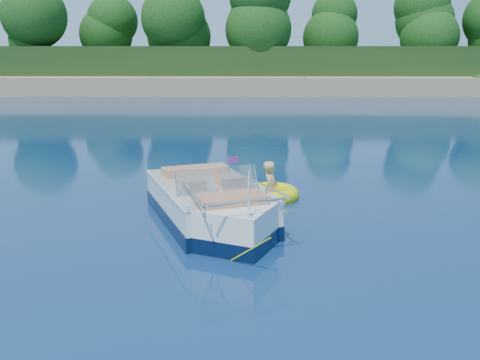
{
  "coord_description": "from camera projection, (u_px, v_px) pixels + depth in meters",
  "views": [
    {
      "loc": [
        1.99,
        -9.03,
        3.67
      ],
      "look_at": [
        1.86,
        2.54,
        0.85
      ],
      "focal_mm": 40.0,
      "sensor_mm": 36.0,
      "label": 1
    }
  ],
  "objects": [
    {
      "name": "tow_tube",
      "position": [
        271.0,
        194.0,
        13.64
      ],
      "size": [
        1.57,
        1.57,
        0.38
      ],
      "rotation": [
        0.0,
        0.0,
        -0.11
      ],
      "color": "#FBF900",
      "rests_on": "ground"
    },
    {
      "name": "ground",
      "position": [
        136.0,
        259.0,
        9.66
      ],
      "size": [
        160.0,
        160.0,
        0.0
      ],
      "primitive_type": "plane",
      "color": "#0A204C",
      "rests_on": "ground"
    },
    {
      "name": "boy",
      "position": [
        271.0,
        198.0,
        13.59
      ],
      "size": [
        0.51,
        0.89,
        1.65
      ],
      "primitive_type": "imported",
      "rotation": [
        0.0,
        -0.17,
        1.41
      ],
      "color": "#DFAB75",
      "rests_on": "ground"
    },
    {
      "name": "motorboat",
      "position": [
        213.0,
        208.0,
        11.47
      ],
      "size": [
        3.23,
        5.32,
        1.87
      ],
      "rotation": [
        0.0,
        0.0,
        0.37
      ],
      "color": "white",
      "rests_on": "ground"
    },
    {
      "name": "treeline",
      "position": [
        225.0,
        29.0,
        48.19
      ],
      "size": [
        150.0,
        7.12,
        8.19
      ],
      "color": "black",
      "rests_on": "ground"
    },
    {
      "name": "shoreline",
      "position": [
        231.0,
        71.0,
        71.39
      ],
      "size": [
        170.0,
        59.0,
        6.0
      ],
      "color": "tan",
      "rests_on": "ground"
    }
  ]
}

